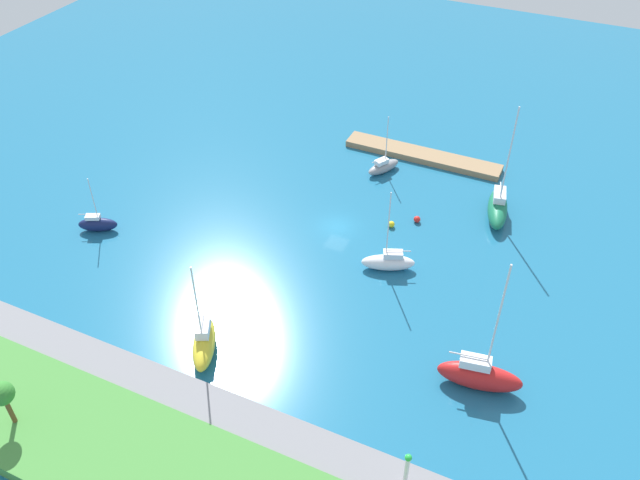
% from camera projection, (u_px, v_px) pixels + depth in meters
% --- Properties ---
extents(water, '(160.00, 160.00, 0.00)m').
position_uv_depth(water, '(337.00, 227.00, 77.46)').
color(water, '#1E668C').
rests_on(water, ground).
extents(pier_dock, '(21.32, 3.17, 0.83)m').
position_uv_depth(pier_dock, '(422.00, 155.00, 88.95)').
color(pier_dock, '#997A56').
rests_on(pier_dock, ground).
extents(breakwater, '(72.68, 3.63, 1.06)m').
position_uv_depth(breakwater, '(205.00, 405.00, 57.11)').
color(breakwater, gray).
rests_on(breakwater, ground).
extents(shoreline_park, '(51.93, 10.42, 1.39)m').
position_uv_depth(shoreline_park, '(156.00, 472.00, 51.96)').
color(shoreline_park, '#478C3D').
rests_on(shoreline_park, ground).
extents(harbor_beacon, '(0.56, 0.56, 3.73)m').
position_uv_depth(harbor_beacon, '(407.00, 467.00, 49.47)').
color(harbor_beacon, silver).
rests_on(harbor_beacon, breakwater).
extents(park_tree_center, '(2.01, 2.01, 4.67)m').
position_uv_depth(park_tree_center, '(2.00, 395.00, 52.58)').
color(park_tree_center, brown).
rests_on(park_tree_center, shoreline_park).
extents(sailboat_yellow_off_beacon, '(4.71, 6.75, 11.08)m').
position_uv_depth(sailboat_yellow_off_beacon, '(204.00, 342.00, 61.69)').
color(sailboat_yellow_off_beacon, yellow).
rests_on(sailboat_yellow_off_beacon, water).
extents(sailboat_white_along_channel, '(6.05, 3.89, 10.15)m').
position_uv_depth(sailboat_white_along_channel, '(388.00, 262.00, 71.09)').
color(sailboat_white_along_channel, white).
rests_on(sailboat_white_along_channel, water).
extents(sailboat_green_west_end, '(3.92, 8.21, 14.82)m').
position_uv_depth(sailboat_green_west_end, '(498.00, 207.00, 78.28)').
color(sailboat_green_west_end, '#19724C').
rests_on(sailboat_green_west_end, water).
extents(sailboat_gray_inner_mooring, '(3.80, 5.14, 8.03)m').
position_uv_depth(sailboat_gray_inner_mooring, '(383.00, 166.00, 86.10)').
color(sailboat_gray_inner_mooring, gray).
rests_on(sailboat_gray_inner_mooring, water).
extents(sailboat_red_far_north, '(7.81, 3.37, 14.71)m').
position_uv_depth(sailboat_red_far_north, '(479.00, 375.00, 58.44)').
color(sailboat_red_far_north, red).
rests_on(sailboat_red_far_north, water).
extents(sailboat_navy_center_basin, '(4.70, 3.22, 7.26)m').
position_uv_depth(sailboat_navy_center_basin, '(98.00, 224.00, 76.36)').
color(sailboat_navy_center_basin, '#141E4C').
rests_on(sailboat_navy_center_basin, water).
extents(mooring_buoy_yellow, '(0.78, 0.78, 0.78)m').
position_uv_depth(mooring_buoy_yellow, '(391.00, 224.00, 77.21)').
color(mooring_buoy_yellow, yellow).
rests_on(mooring_buoy_yellow, water).
extents(mooring_buoy_red, '(0.80, 0.80, 0.80)m').
position_uv_depth(mooring_buoy_red, '(417.00, 219.00, 77.93)').
color(mooring_buoy_red, red).
rests_on(mooring_buoy_red, water).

